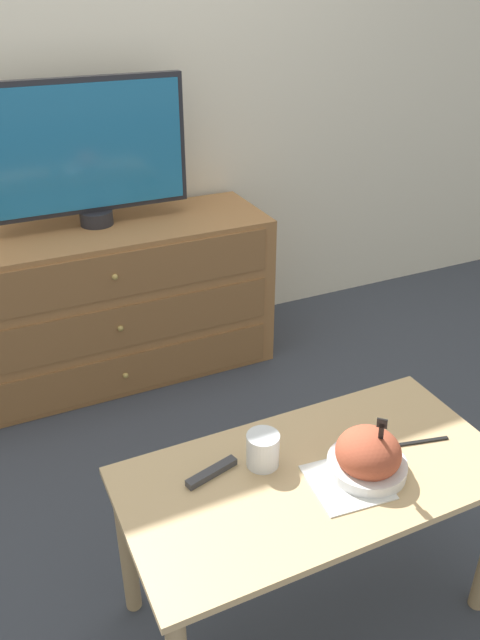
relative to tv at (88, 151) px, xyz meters
The scene contains 10 objects.
ground_plane 1.00m from the tv, 106.61° to the left, with size 12.00×12.00×0.00m, color #383D47.
wall_back 0.40m from the tv, 104.83° to the left, with size 12.00×0.05×2.60m.
dresser 0.64m from the tv, 103.49° to the right, with size 1.40×0.47×0.68m.
tv is the anchor object (origin of this frame).
coffee_table 1.58m from the tv, 83.47° to the right, with size 0.96×0.48×0.50m.
takeout_bowl 1.60m from the tv, 79.39° to the right, with size 0.20×0.20×0.19m.
drink_cup 1.45m from the tv, 87.36° to the right, with size 0.08×0.08×0.09m.
napkin 1.61m from the tv, 81.84° to the right, with size 0.19×0.19×0.00m.
knife 1.63m from the tv, 72.36° to the right, with size 0.16×0.05×0.00m.
remote_control 1.45m from the tv, 92.81° to the right, with size 0.14×0.06×0.02m.
Camera 1 is at (-0.43, -2.63, 1.57)m, focal length 35.00 mm.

